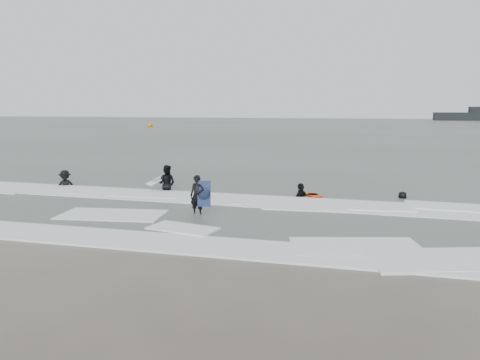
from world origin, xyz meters
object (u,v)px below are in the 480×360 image
(surfer_wading, at_px, (167,191))
(buoy, at_px, (150,125))
(surfer_right_near, at_px, (301,197))
(surfer_right_far, at_px, (402,199))
(surfer_centre, at_px, (197,216))
(surfer_breaker, at_px, (65,187))

(surfer_wading, distance_m, buoy, 75.14)
(surfer_right_near, height_order, surfer_right_far, surfer_right_near)
(surfer_centre, height_order, surfer_breaker, surfer_breaker)
(surfer_wading, distance_m, surfer_right_near, 6.44)
(surfer_breaker, distance_m, buoy, 73.06)
(surfer_wading, height_order, buoy, buoy)
(surfer_right_near, xyz_separation_m, surfer_right_far, (4.35, 0.78, 0.00))
(surfer_breaker, height_order, buoy, buoy)
(surfer_right_near, bearing_deg, surfer_wading, -60.63)
(surfer_breaker, relative_size, surfer_right_near, 0.95)
(surfer_centre, distance_m, surfer_right_far, 9.27)
(surfer_wading, xyz_separation_m, surfer_right_far, (10.79, 0.99, 0.00))
(surfer_wading, relative_size, surfer_right_near, 1.01)
(surfer_wading, bearing_deg, buoy, -62.75)
(surfer_wading, xyz_separation_m, surfer_right_near, (6.44, 0.21, 0.00))
(surfer_centre, relative_size, surfer_right_near, 0.86)
(surfer_centre, xyz_separation_m, surfer_breaker, (-8.72, 4.13, 0.00))
(surfer_wading, relative_size, buoy, 1.10)
(surfer_centre, relative_size, buoy, 0.94)
(surfer_breaker, xyz_separation_m, buoy, (-28.86, 67.11, 0.42))
(surfer_right_far, bearing_deg, surfer_right_near, 2.73)
(surfer_wading, bearing_deg, surfer_right_near, -178.09)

